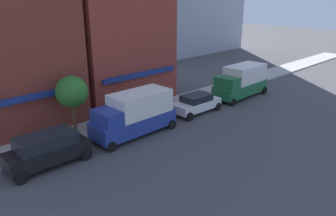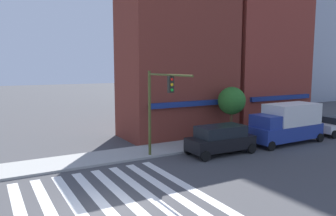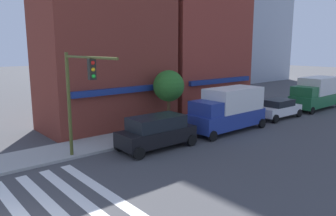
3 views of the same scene
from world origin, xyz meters
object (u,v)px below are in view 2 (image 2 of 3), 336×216
at_px(traffic_signal, 159,100).
at_px(fire_hydrant, 209,140).
at_px(street_tree, 232,101).
at_px(suv_black, 221,139).
at_px(pedestrian_green_top, 267,123).
at_px(box_truck_blue, 287,123).

height_order(traffic_signal, fire_hydrant, traffic_signal).
bearing_deg(street_tree, suv_black, -139.68).
distance_m(suv_black, street_tree, 4.83).
height_order(traffic_signal, suv_black, traffic_signal).
distance_m(pedestrian_green_top, street_tree, 4.41).
relative_size(pedestrian_green_top, street_tree, 0.43).
xyz_separation_m(suv_black, street_tree, (3.30, 2.80, 2.15)).
bearing_deg(traffic_signal, box_truck_blue, -2.44).
xyz_separation_m(traffic_signal, pedestrian_green_top, (11.66, 2.20, -2.82)).
bearing_deg(street_tree, pedestrian_green_top, -1.95).
bearing_deg(pedestrian_green_top, traffic_signal, -112.34).
relative_size(box_truck_blue, street_tree, 1.50).
relative_size(traffic_signal, street_tree, 1.35).
xyz_separation_m(suv_black, fire_hydrant, (0.33, 1.70, -0.42)).
bearing_deg(box_truck_blue, pedestrian_green_top, 73.80).
relative_size(box_truck_blue, fire_hydrant, 7.40).
distance_m(suv_black, fire_hydrant, 1.78).
xyz_separation_m(traffic_signal, suv_black, (4.49, -0.47, -2.86)).
height_order(suv_black, box_truck_blue, box_truck_blue).
bearing_deg(pedestrian_green_top, street_tree, -124.99).
relative_size(suv_black, box_truck_blue, 0.76).
bearing_deg(street_tree, fire_hydrant, -159.65).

